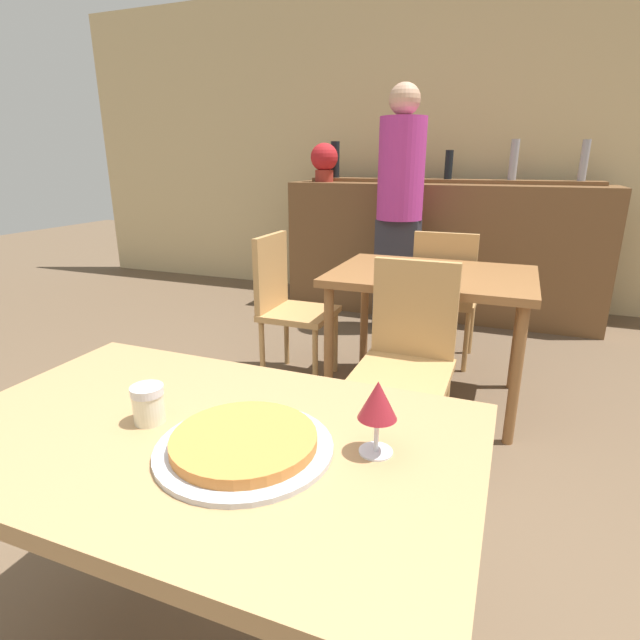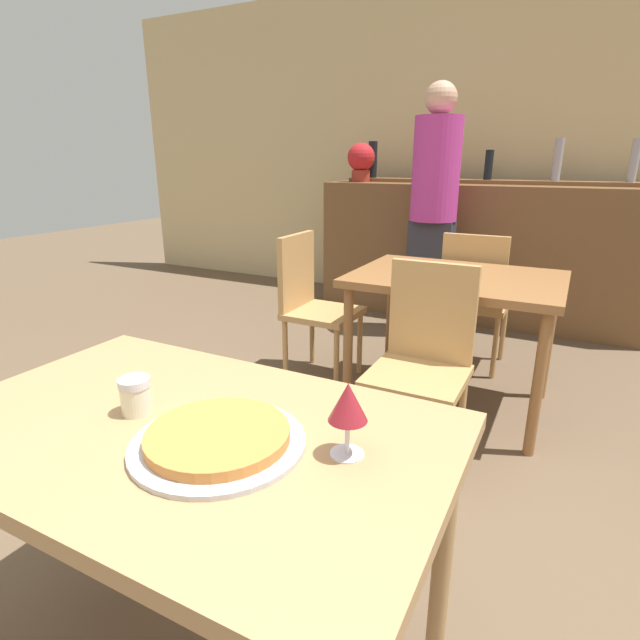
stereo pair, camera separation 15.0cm
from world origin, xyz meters
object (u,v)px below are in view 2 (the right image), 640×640
(person_standing, at_px, (434,203))
(wine_glass, at_px, (348,404))
(cheese_shaker, at_px, (136,396))
(chair_far_side_front, at_px, (423,353))
(potted_plant, at_px, (361,160))
(pizza_tray, at_px, (218,439))
(chair_far_side_back, at_px, (474,294))
(chair_far_side_left, at_px, (311,298))

(person_standing, xyz_separation_m, wine_glass, (0.62, -2.89, -0.15))
(cheese_shaker, bearing_deg, chair_far_side_front, 74.77)
(potted_plant, bearing_deg, pizza_tray, -71.54)
(person_standing, bearing_deg, cheese_shaker, -87.96)
(chair_far_side_front, height_order, chair_far_side_back, same)
(chair_far_side_left, bearing_deg, potted_plant, 13.53)
(chair_far_side_front, distance_m, potted_plant, 2.68)
(potted_plant, bearing_deg, chair_far_side_back, -41.77)
(chair_far_side_left, relative_size, cheese_shaker, 9.98)
(chair_far_side_left, height_order, wine_glass, wine_glass)
(chair_far_side_front, height_order, cheese_shaker, chair_far_side_front)
(cheese_shaker, bearing_deg, pizza_tray, -5.60)
(chair_far_side_front, xyz_separation_m, potted_plant, (-1.26, 2.23, 0.79))
(chair_far_side_left, xyz_separation_m, wine_glass, (1.02, -1.75, 0.34))
(chair_far_side_back, height_order, potted_plant, potted_plant)
(chair_far_side_left, distance_m, wine_glass, 2.05)
(chair_far_side_front, xyz_separation_m, pizza_tray, (-0.08, -1.28, 0.25))
(wine_glass, height_order, potted_plant, potted_plant)
(chair_far_side_front, xyz_separation_m, chair_far_side_left, (-0.85, 0.56, 0.00))
(chair_far_side_back, distance_m, wine_glass, 2.33)
(chair_far_side_front, height_order, wine_glass, wine_glass)
(chair_far_side_back, bearing_deg, chair_far_side_left, 33.09)
(cheese_shaker, bearing_deg, person_standing, 92.04)
(cheese_shaker, height_order, person_standing, person_standing)
(chair_far_side_back, distance_m, cheese_shaker, 2.41)
(chair_far_side_left, relative_size, wine_glass, 5.53)
(chair_far_side_back, height_order, chair_far_side_left, same)
(chair_far_side_left, bearing_deg, wine_glass, -149.64)
(pizza_tray, height_order, potted_plant, potted_plant)
(pizza_tray, distance_m, potted_plant, 3.75)
(chair_far_side_front, bearing_deg, potted_plant, 119.36)
(pizza_tray, xyz_separation_m, cheese_shaker, (-0.26, 0.03, 0.03))
(chair_far_side_back, distance_m, chair_far_side_left, 1.02)
(chair_far_side_front, relative_size, potted_plant, 2.68)
(chair_far_side_front, xyz_separation_m, cheese_shaker, (-0.34, -1.26, 0.27))
(chair_far_side_back, xyz_separation_m, wine_glass, (0.17, -2.30, 0.34))
(chair_far_side_back, height_order, wine_glass, wine_glass)
(chair_far_side_left, bearing_deg, cheese_shaker, -164.30)
(pizza_tray, relative_size, wine_glass, 2.30)
(wine_glass, bearing_deg, chair_far_side_front, 98.16)
(cheese_shaker, bearing_deg, chair_far_side_left, 105.70)
(chair_far_side_back, relative_size, wine_glass, 5.53)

